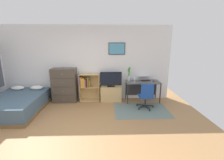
{
  "coord_description": "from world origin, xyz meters",
  "views": [
    {
      "loc": [
        0.75,
        -3.23,
        2.12
      ],
      "look_at": [
        0.9,
        1.5,
        0.95
      ],
      "focal_mm": 24.83,
      "sensor_mm": 36.0,
      "label": 1
    }
  ],
  "objects": [
    {
      "name": "wine_glass",
      "position": [
        1.7,
        1.99,
        0.87
      ],
      "size": [
        0.07,
        0.07,
        0.18
      ],
      "color": "silver",
      "rests_on": "desk"
    },
    {
      "name": "laptop",
      "position": [
        2.12,
        2.21,
        0.81
      ],
      "size": [
        0.45,
        0.48,
        0.17
      ],
      "rotation": [
        0.0,
        0.0,
        0.14
      ],
      "color": "#B7B7BC",
      "rests_on": "desk"
    },
    {
      "name": "bamboo_vase",
      "position": [
        1.54,
        2.26,
        1.01
      ],
      "size": [
        0.1,
        0.1,
        0.5
      ],
      "color": "silver",
      "rests_on": "desk"
    },
    {
      "name": "tv_stand",
      "position": [
        0.88,
        2.17,
        0.27
      ],
      "size": [
        0.75,
        0.41,
        0.55
      ],
      "color": "tan",
      "rests_on": "ground_plane"
    },
    {
      "name": "wall_back_with_posters",
      "position": [
        0.01,
        2.43,
        1.35
      ],
      "size": [
        6.12,
        0.09,
        2.7
      ],
      "color": "white",
      "rests_on": "ground_plane"
    },
    {
      "name": "desk",
      "position": [
        2.02,
        2.16,
        0.6
      ],
      "size": [
        1.2,
        0.57,
        0.74
      ],
      "color": "#4C4C4F",
      "rests_on": "ground_plane"
    },
    {
      "name": "dresser",
      "position": [
        -0.78,
        2.15,
        0.61
      ],
      "size": [
        0.85,
        0.46,
        1.22
      ],
      "color": "#4C4238",
      "rests_on": "ground_plane"
    },
    {
      "name": "television",
      "position": [
        0.88,
        2.15,
        0.81
      ],
      "size": [
        0.76,
        0.16,
        0.54
      ],
      "color": "black",
      "rests_on": "tv_stand"
    },
    {
      "name": "bed",
      "position": [
        -2.07,
        1.35,
        0.25
      ],
      "size": [
        1.51,
        2.06,
        0.61
      ],
      "rotation": [
        0.0,
        0.0,
        0.01
      ],
      "color": "brown",
      "rests_on": "ground_plane"
    },
    {
      "name": "office_chair",
      "position": [
        1.99,
        1.4,
        0.46
      ],
      "size": [
        0.56,
        0.58,
        0.86
      ],
      "rotation": [
        0.0,
        0.0,
        0.01
      ],
      "color": "#232326",
      "rests_on": "ground_plane"
    },
    {
      "name": "area_rug",
      "position": [
        1.82,
        1.3,
        0.0
      ],
      "size": [
        1.7,
        1.2,
        0.01
      ],
      "primitive_type": "cube",
      "color": "slate",
      "rests_on": "ground_plane"
    },
    {
      "name": "computer_mouse",
      "position": [
        2.41,
        2.07,
        0.76
      ],
      "size": [
        0.06,
        0.1,
        0.03
      ],
      "primitive_type": "ellipsoid",
      "color": "#262628",
      "rests_on": "desk"
    },
    {
      "name": "ground_plane",
      "position": [
        0.0,
        0.0,
        0.0
      ],
      "size": [
        7.2,
        7.2,
        0.0
      ],
      "primitive_type": "plane",
      "color": "#A87A4C"
    },
    {
      "name": "bookshelf",
      "position": [
        0.04,
        2.22,
        0.58
      ],
      "size": [
        0.72,
        0.3,
        1.0
      ],
      "color": "tan",
      "rests_on": "ground_plane"
    }
  ]
}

